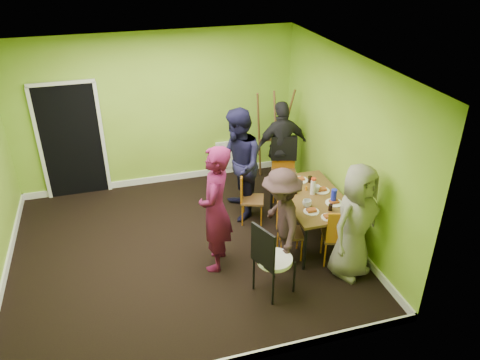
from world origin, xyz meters
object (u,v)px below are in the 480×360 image
at_px(blue_bottle, 334,196).
at_px(person_left_far, 238,165).
at_px(dining_table, 312,199).
at_px(person_back_end, 281,147).
at_px(person_front_end, 355,222).
at_px(person_standing, 215,209).
at_px(chair_bentwood, 270,257).
at_px(chair_front_end, 338,234).
at_px(person_left_near, 281,219).
at_px(chair_back_end, 284,155).
at_px(easel, 273,138).
at_px(orange_bottle, 306,188).
at_px(thermos, 313,187).
at_px(chair_left_far, 248,195).
at_px(chair_left_near, 285,229).

xyz_separation_m(blue_bottle, person_left_far, (-1.09, 1.22, 0.07)).
distance_m(dining_table, person_back_end, 1.59).
bearing_deg(person_front_end, person_left_far, 96.38).
bearing_deg(person_back_end, person_standing, 43.29).
distance_m(chair_bentwood, person_left_far, 2.00).
xyz_separation_m(dining_table, chair_front_end, (0.09, -0.69, -0.18)).
bearing_deg(person_left_near, chair_back_end, 163.16).
distance_m(dining_table, person_left_far, 1.32).
distance_m(dining_table, person_standing, 1.57).
bearing_deg(person_front_end, easel, 69.24).
height_order(orange_bottle, person_left_near, person_left_near).
height_order(person_standing, person_back_end, person_standing).
height_order(dining_table, person_left_near, person_left_near).
bearing_deg(person_left_far, thermos, 48.77).
bearing_deg(chair_left_far, blue_bottle, 65.00).
distance_m(chair_left_near, person_left_near, 0.34).
distance_m(orange_bottle, person_left_near, 0.93).
bearing_deg(chair_front_end, person_front_end, -45.45).
bearing_deg(chair_left_far, chair_back_end, 148.37).
relative_size(person_standing, person_left_near, 1.22).
distance_m(dining_table, chair_back_end, 1.43).
bearing_deg(person_front_end, chair_front_end, 93.77).
distance_m(chair_left_far, chair_bentwood, 1.76).
bearing_deg(person_left_far, blue_bottle, 45.19).
bearing_deg(chair_back_end, person_left_near, 84.60).
bearing_deg(blue_bottle, chair_bentwood, -148.46).
distance_m(chair_front_end, orange_bottle, 0.93).
relative_size(blue_bottle, person_left_near, 0.15).
distance_m(chair_left_near, orange_bottle, 0.79).
relative_size(chair_front_end, blue_bottle, 4.16).
xyz_separation_m(easel, thermos, (-0.02, -1.86, -0.03)).
bearing_deg(chair_left_far, person_left_far, -137.14).
relative_size(orange_bottle, person_left_near, 0.05).
bearing_deg(blue_bottle, person_left_near, -166.83).
bearing_deg(chair_left_near, person_front_end, 62.89).
bearing_deg(blue_bottle, chair_left_far, 135.28).
xyz_separation_m(chair_back_end, chair_front_end, (0.00, -2.12, -0.26)).
distance_m(chair_front_end, blue_bottle, 0.57).
relative_size(chair_back_end, person_back_end, 0.64).
height_order(blue_bottle, person_left_near, person_left_near).
bearing_deg(chair_left_near, dining_table, 131.81).
bearing_deg(thermos, easel, 89.23).
height_order(easel, thermos, easel).
height_order(dining_table, chair_left_near, chair_left_near).
relative_size(dining_table, easel, 0.83).
bearing_deg(blue_bottle, chair_front_end, -105.24).
bearing_deg(person_left_far, chair_back_end, 118.85).
relative_size(person_left_far, person_front_end, 1.11).
bearing_deg(person_standing, person_back_end, 160.19).
relative_size(blue_bottle, person_back_end, 0.13).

